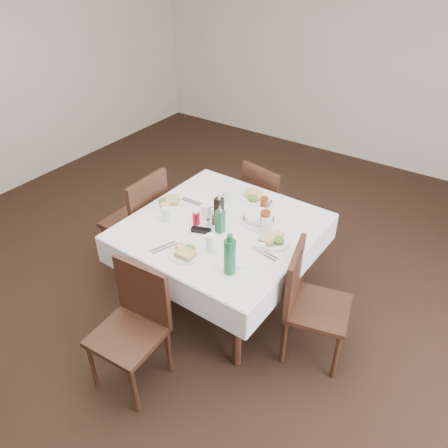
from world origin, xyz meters
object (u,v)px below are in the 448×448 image
chair_east (307,297)px  coffee_mug (206,211)px  green_bottle (230,256)px  oil_cruet_green (220,220)px  water_w (166,215)px  chair_south (135,319)px  water_e (266,225)px  water_s (211,243)px  dining_table (222,233)px  chair_west (141,217)px  ketchup_bottle (196,218)px  chair_north (266,201)px  water_n (225,196)px  bread_basket (258,219)px  oil_cruet_dark (219,208)px

chair_east → coffee_mug: (-0.95, 0.14, 0.30)m
green_bottle → oil_cruet_green: bearing=132.3°
water_w → oil_cruet_green: (0.42, 0.11, 0.04)m
chair_south → water_e: size_ratio=7.05×
water_s → water_e: same height
dining_table → chair_east: (0.78, -0.09, -0.18)m
water_s → chair_south: bearing=-106.4°
water_e → oil_cruet_green: size_ratio=0.54×
water_e → water_w: (-0.70, -0.30, -0.00)m
chair_west → ketchup_bottle: 0.72m
green_bottle → chair_north: bearing=108.8°
water_s → ketchup_bottle: bearing=143.9°
chair_south → dining_table: bearing=85.9°
dining_table → water_n: 0.35m
bread_basket → chair_west: bearing=-168.8°
chair_east → ketchup_bottle: bearing=-179.9°
dining_table → ketchup_bottle: (-0.17, -0.09, 0.14)m
bread_basket → green_bottle: 0.61m
dining_table → ketchup_bottle: 0.23m
chair_south → chair_east: same height
ketchup_bottle → bread_basket: bearing=35.1°
water_n → chair_east: bearing=-21.9°
dining_table → water_n: size_ratio=11.66×
ketchup_bottle → green_bottle: 0.61m
water_e → water_w: bearing=-157.1°
water_e → oil_cruet_dark: oil_cruet_dark is taller
water_n → water_w: (-0.22, -0.48, -0.00)m
water_n → water_e: water_e is taller
bread_basket → chair_south: bearing=-104.6°
coffee_mug → chair_west: bearing=-173.5°
coffee_mug → chair_east: bearing=-8.1°
water_w → chair_east: bearing=4.9°
water_n → chair_north: bearing=83.5°
chair_east → bread_basket: bearing=154.5°
chair_south → water_e: water_e is taller
water_s → water_e: (0.21, 0.40, -0.00)m
oil_cruet_green → water_s: bearing=-71.7°
dining_table → green_bottle: size_ratio=4.60×
water_n → bread_basket: water_n is taller
chair_west → chair_east: bearing=-2.2°
chair_south → oil_cruet_green: size_ratio=3.84×
ketchup_bottle → green_bottle: size_ratio=0.40×
oil_cruet_dark → water_n: bearing=113.0°
dining_table → bread_basket: (0.22, 0.18, 0.12)m
green_bottle → dining_table: bearing=130.0°
chair_south → water_w: bearing=113.7°
chair_south → ketchup_bottle: (-0.10, 0.81, 0.31)m
water_s → oil_cruet_green: (-0.07, 0.22, 0.04)m
chair_north → water_w: same height
dining_table → ketchup_bottle: size_ratio=11.41×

